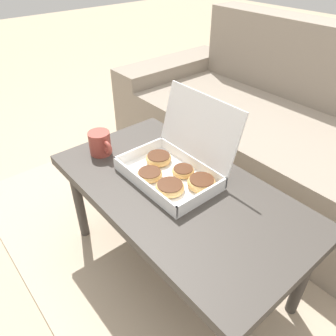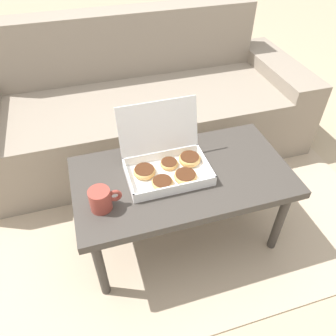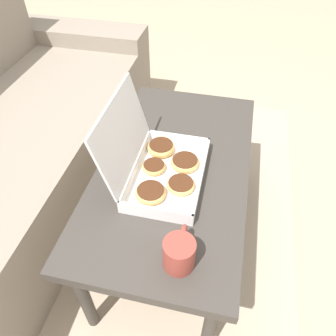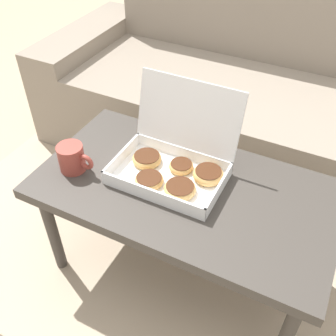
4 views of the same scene
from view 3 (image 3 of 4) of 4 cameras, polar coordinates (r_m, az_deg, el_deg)
ground_plane at (r=1.61m, az=-1.07°, el=-11.44°), size 12.00×12.00×0.00m
area_rug at (r=1.68m, az=-11.21°, el=-9.25°), size 2.36×1.84×0.01m
coffee_table at (r=1.27m, az=1.03°, el=-1.14°), size 1.03×0.56×0.48m
pastry_box at (r=1.17m, az=-1.52°, el=0.61°), size 0.38×0.32×0.30m
coffee_mug at (r=0.95m, az=1.98°, el=-14.53°), size 0.14×0.09×0.10m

